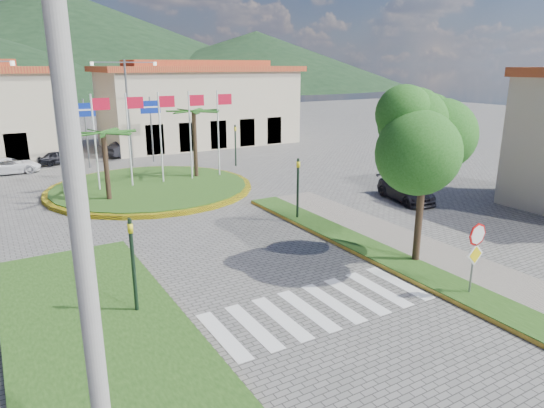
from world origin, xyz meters
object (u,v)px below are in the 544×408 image
white_van (10,166)px  car_side_right (406,190)px  utility_pole (85,271)px  stop_sign (476,248)px  car_dark_a (60,157)px  roundabout_island (151,187)px  deciduous_tree (426,133)px  car_dark_b (129,148)px

white_van → car_side_right: 27.73m
utility_pole → white_van: (0.15, 31.83, -3.93)m
stop_sign → white_van: 32.30m
utility_pole → car_side_right: bearing=31.5°
white_van → utility_pole: bearing=179.1°
car_dark_a → car_side_right: (15.70, -21.83, 0.04)m
roundabout_island → deciduous_tree: bearing=-72.1°
stop_sign → deciduous_tree: bearing=78.8°
stop_sign → white_van: (-12.25, 29.87, -1.22)m
car_dark_a → car_side_right: bearing=-151.9°
stop_sign → car_dark_b: bearing=95.1°
roundabout_island → car_dark_a: (-3.70, 11.79, 0.40)m
car_dark_b → car_side_right: bearing=-176.3°
stop_sign → car_side_right: stop_sign is taller
deciduous_tree → car_dark_b: (-3.50, 29.63, -4.51)m
utility_pole → car_dark_a: size_ratio=2.66×
utility_pole → car_dark_a: 34.23m
deciduous_tree → utility_pole: (-13.00, -5.00, -0.68)m
deciduous_tree → car_side_right: (6.50, 6.96, -4.56)m
deciduous_tree → car_dark_a: bearing=107.7°
roundabout_island → car_dark_a: size_ratio=3.75×
roundabout_island → deciduous_tree: 18.55m
roundabout_island → stop_sign: bearing=-76.3°
car_dark_a → car_dark_b: bearing=-89.2°
white_van → car_dark_a: size_ratio=1.21×
deciduous_tree → car_side_right: deciduous_tree is taller
utility_pole → car_dark_b: size_ratio=2.22×
utility_pole → car_dark_b: utility_pole is taller
car_dark_b → white_van: bearing=86.5°
stop_sign → utility_pole: (-12.40, -1.96, 2.71)m
car_dark_a → car_side_right: 26.89m
roundabout_island → white_van: bearing=126.8°
white_van → car_side_right: size_ratio=0.96×
utility_pole → roundabout_island: bearing=71.2°
car_dark_b → deciduous_tree: bearing=166.6°
roundabout_island → car_side_right: roundabout_island is taller
deciduous_tree → car_dark_b: size_ratio=1.67×
stop_sign → utility_pole: bearing=-171.0°
deciduous_tree → white_van: (-12.85, 26.83, -4.61)m
utility_pole → car_dark_b: (9.50, 34.63, -3.83)m
car_dark_b → utility_pole: bearing=144.5°
stop_sign → deciduous_tree: deciduous_tree is taller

